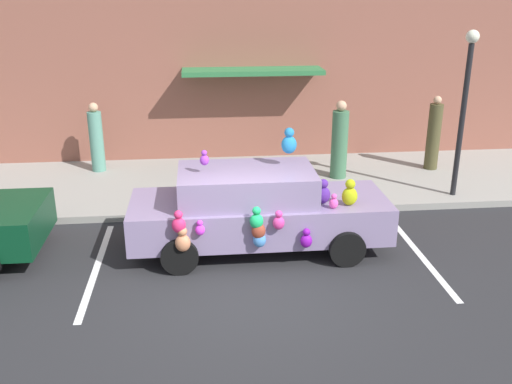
% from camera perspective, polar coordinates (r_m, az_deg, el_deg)
% --- Properties ---
extents(ground_plane, '(60.00, 60.00, 0.00)m').
position_cam_1_polar(ground_plane, '(9.41, -0.89, -9.62)').
color(ground_plane, '#262628').
extents(sidewalk, '(24.00, 4.00, 0.15)m').
position_cam_1_polar(sidewalk, '(13.93, -2.67, 0.88)').
color(sidewalk, gray).
rests_on(sidewalk, ground).
extents(storefront_building, '(24.00, 1.25, 6.40)m').
position_cam_1_polar(storefront_building, '(15.37, -3.32, 14.61)').
color(storefront_building, brown).
rests_on(storefront_building, ground).
extents(parking_stripe_front, '(0.12, 3.60, 0.01)m').
position_cam_1_polar(parking_stripe_front, '(10.99, 15.88, -5.81)').
color(parking_stripe_front, silver).
rests_on(parking_stripe_front, ground).
extents(parking_stripe_rear, '(0.12, 3.60, 0.01)m').
position_cam_1_polar(parking_stripe_rear, '(10.43, -15.64, -7.24)').
color(parking_stripe_rear, silver).
rests_on(parking_stripe_rear, ground).
extents(plush_covered_car, '(4.67, 1.99, 2.26)m').
position_cam_1_polar(plush_covered_car, '(10.40, 0.04, -1.70)').
color(plush_covered_car, gray).
rests_on(plush_covered_car, ground).
extents(teddy_bear_on_sidewalk, '(0.33, 0.28, 0.63)m').
position_cam_1_polar(teddy_bear_on_sidewalk, '(12.76, -6.54, 0.67)').
color(teddy_bear_on_sidewalk, pink).
rests_on(teddy_bear_on_sidewalk, sidewalk).
extents(street_lamp_post, '(0.28, 0.28, 3.62)m').
position_cam_1_polar(street_lamp_post, '(13.15, 20.17, 8.95)').
color(street_lamp_post, black).
rests_on(street_lamp_post, sidewalk).
extents(pedestrian_near_shopfront, '(0.40, 0.40, 1.91)m').
position_cam_1_polar(pedestrian_near_shopfront, '(14.03, 8.35, 4.92)').
color(pedestrian_near_shopfront, '#3F6E4D').
rests_on(pedestrian_near_shopfront, sidewalk).
extents(pedestrian_walking_past, '(0.35, 0.35, 1.75)m').
position_cam_1_polar(pedestrian_walking_past, '(14.97, -15.67, 5.08)').
color(pedestrian_walking_past, '#57917F').
rests_on(pedestrian_walking_past, sidewalk).
extents(pedestrian_by_lamp, '(0.34, 0.34, 1.89)m').
position_cam_1_polar(pedestrian_by_lamp, '(15.24, 17.33, 5.43)').
color(pedestrian_by_lamp, '#494427').
rests_on(pedestrian_by_lamp, sidewalk).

